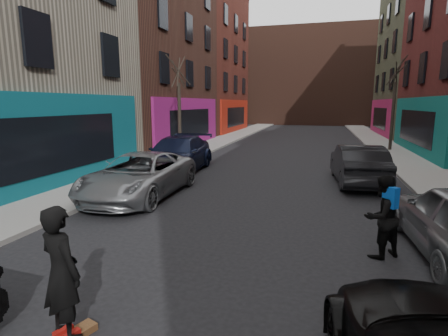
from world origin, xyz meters
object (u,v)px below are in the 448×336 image
Objects in this scene: parked_left_end at (177,155)px; pedestrian at (382,216)px; tree_right_far at (394,97)px; parked_right_end at (358,164)px; parked_left_far at (140,175)px; skateboarder at (61,273)px; tree_left_far at (179,99)px.

pedestrian is at bearing -47.28° from parked_left_end.
pedestrian is (7.60, -7.36, 0.06)m from parked_left_end.
tree_right_far is 1.22× the size of parked_left_end.
parked_left_end is 7.81m from parked_right_end.
parked_left_far is 7.49m from skateboarder.
parked_left_far is 2.95× the size of skateboarder.
tree_left_far is at bearing -54.02° from skateboarder.
pedestrian is (9.20, -11.58, -2.51)m from tree_left_far.
tree_left_far reaches higher than skateboarder.
skateboarder is (4.80, -15.55, -2.38)m from tree_left_far.
tree_right_far is at bearing 25.82° from tree_left_far.
parked_left_end is at bearing -6.61° from parked_right_end.
tree_right_far is at bearing -138.13° from pedestrian.
skateboarder reaches higher than parked_right_end.
tree_left_far is 13.78m from tree_right_far.
tree_left_far reaches higher than parked_right_end.
tree_right_far is 18.08m from parked_left_far.
parked_right_end reaches higher than parked_left_far.
skateboarder reaches higher than pedestrian.
parked_left_end is (1.60, -4.22, -2.57)m from tree_left_far.
parked_left_end is (-0.48, 4.36, 0.08)m from parked_left_far.
tree_left_far is 0.96× the size of tree_right_far.
tree_right_far reaches higher than parked_left_far.
skateboarder is (2.73, -6.97, 0.26)m from parked_left_far.
parked_right_end is at bearing -129.43° from pedestrian.
skateboarder is 5.93m from pedestrian.
parked_left_far is 7.73m from pedestrian.
tree_left_far is 1.16× the size of parked_left_end.
tree_left_far is at bearing -30.01° from parked_right_end.
tree_left_far is at bearing -154.18° from tree_right_far.
tree_left_far is at bearing 102.51° from parked_left_far.
tree_right_far is 1.44× the size of parked_right_end.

